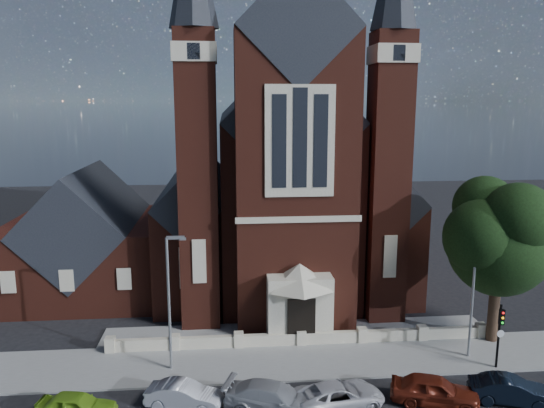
{
  "coord_description": "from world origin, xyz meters",
  "views": [
    {
      "loc": [
        -4.64,
        -24.96,
        15.48
      ],
      "look_at": [
        -1.39,
        12.0,
        8.26
      ],
      "focal_mm": 35.0,
      "sensor_mm": 36.0,
      "label": 1
    }
  ],
  "objects_px": {
    "traffic_signal": "(500,328)",
    "car_dark_red": "(435,390)",
    "car_lime_van": "(77,406)",
    "car_navy": "(511,390)",
    "street_tree": "(503,240)",
    "parish_hall": "(87,244)",
    "car_silver_b": "(274,398)",
    "car_white_suv": "(338,396)",
    "church": "(277,182)",
    "street_lamp_left": "(170,296)",
    "street_lamp_right": "(475,286)",
    "car_silver_a": "(184,395)"
  },
  "relations": [
    {
      "from": "street_lamp_right",
      "to": "car_navy",
      "type": "relative_size",
      "value": 1.93
    },
    {
      "from": "car_navy",
      "to": "car_white_suv",
      "type": "bearing_deg",
      "value": 104.15
    },
    {
      "from": "traffic_signal",
      "to": "car_dark_red",
      "type": "height_order",
      "value": "traffic_signal"
    },
    {
      "from": "street_tree",
      "to": "car_lime_van",
      "type": "xyz_separation_m",
      "value": [
        -24.77,
        -6.16,
        -6.29
      ]
    },
    {
      "from": "street_lamp_right",
      "to": "car_lime_van",
      "type": "bearing_deg",
      "value": -168.7
    },
    {
      "from": "traffic_signal",
      "to": "car_navy",
      "type": "height_order",
      "value": "traffic_signal"
    },
    {
      "from": "street_lamp_left",
      "to": "car_white_suv",
      "type": "xyz_separation_m",
      "value": [
        8.8,
        -4.67,
        -3.93
      ]
    },
    {
      "from": "street_tree",
      "to": "car_silver_b",
      "type": "bearing_deg",
      "value": -156.83
    },
    {
      "from": "street_lamp_right",
      "to": "car_dark_red",
      "type": "bearing_deg",
      "value": -131.26
    },
    {
      "from": "car_lime_van",
      "to": "car_silver_a",
      "type": "xyz_separation_m",
      "value": [
        5.22,
        0.56,
        -0.01
      ]
    },
    {
      "from": "car_silver_a",
      "to": "car_dark_red",
      "type": "xyz_separation_m",
      "value": [
        12.91,
        -0.83,
        0.11
      ]
    },
    {
      "from": "church",
      "to": "car_silver_a",
      "type": "distance_m",
      "value": 25.02
    },
    {
      "from": "church",
      "to": "car_navy",
      "type": "bearing_deg",
      "value": -67.39
    },
    {
      "from": "parish_hall",
      "to": "traffic_signal",
      "type": "distance_m",
      "value": 31.2
    },
    {
      "from": "church",
      "to": "car_silver_b",
      "type": "bearing_deg",
      "value": -95.81
    },
    {
      "from": "church",
      "to": "street_tree",
      "type": "bearing_deg",
      "value": -53.83
    },
    {
      "from": "church",
      "to": "parish_hall",
      "type": "bearing_deg",
      "value": -162.84
    },
    {
      "from": "car_silver_a",
      "to": "car_silver_b",
      "type": "relative_size",
      "value": 0.78
    },
    {
      "from": "parish_hall",
      "to": "car_silver_b",
      "type": "xyz_separation_m",
      "value": [
        13.59,
        -18.71,
        -3.27
      ]
    },
    {
      "from": "street_lamp_left",
      "to": "street_tree",
      "type": "bearing_deg",
      "value": 4.76
    },
    {
      "from": "parish_hall",
      "to": "car_dark_red",
      "type": "relative_size",
      "value": 2.73
    },
    {
      "from": "church",
      "to": "street_tree",
      "type": "relative_size",
      "value": 3.26
    },
    {
      "from": "church",
      "to": "street_lamp_left",
      "type": "distance_m",
      "value": 20.84
    },
    {
      "from": "street_lamp_right",
      "to": "car_silver_a",
      "type": "distance_m",
      "value": 17.92
    },
    {
      "from": "church",
      "to": "car_white_suv",
      "type": "xyz_separation_m",
      "value": [
        0.89,
        -23.61,
        -7.51
      ]
    },
    {
      "from": "street_tree",
      "to": "car_lime_van",
      "type": "height_order",
      "value": "street_tree"
    },
    {
      "from": "street_lamp_left",
      "to": "car_dark_red",
      "type": "height_order",
      "value": "street_lamp_left"
    },
    {
      "from": "parish_hall",
      "to": "street_lamp_left",
      "type": "bearing_deg",
      "value": -59.98
    },
    {
      "from": "church",
      "to": "car_white_suv",
      "type": "height_order",
      "value": "church"
    },
    {
      "from": "street_lamp_right",
      "to": "car_lime_van",
      "type": "relative_size",
      "value": 2.07
    },
    {
      "from": "street_lamp_right",
      "to": "car_dark_red",
      "type": "height_order",
      "value": "street_lamp_right"
    },
    {
      "from": "street_tree",
      "to": "car_navy",
      "type": "xyz_separation_m",
      "value": [
        -2.64,
        -6.68,
        -6.27
      ]
    },
    {
      "from": "car_navy",
      "to": "car_lime_van",
      "type": "bearing_deg",
      "value": 104.69
    },
    {
      "from": "car_lime_van",
      "to": "car_dark_red",
      "type": "bearing_deg",
      "value": -81.32
    },
    {
      "from": "car_lime_van",
      "to": "car_navy",
      "type": "relative_size",
      "value": 0.93
    },
    {
      "from": "car_white_suv",
      "to": "car_navy",
      "type": "bearing_deg",
      "value": -103.83
    },
    {
      "from": "street_tree",
      "to": "parish_hall",
      "type": "bearing_deg",
      "value": 156.74
    },
    {
      "from": "street_lamp_right",
      "to": "car_white_suv",
      "type": "relative_size",
      "value": 1.67
    },
    {
      "from": "traffic_signal",
      "to": "car_dark_red",
      "type": "bearing_deg",
      "value": -148.11
    },
    {
      "from": "parish_hall",
      "to": "car_white_suv",
      "type": "height_order",
      "value": "parish_hall"
    },
    {
      "from": "church",
      "to": "car_silver_a",
      "type": "bearing_deg",
      "value": -106.95
    },
    {
      "from": "parish_hall",
      "to": "car_silver_a",
      "type": "bearing_deg",
      "value": -63.18
    },
    {
      "from": "street_lamp_right",
      "to": "traffic_signal",
      "type": "distance_m",
      "value": 2.71
    },
    {
      "from": "street_lamp_left",
      "to": "car_navy",
      "type": "distance_m",
      "value": 18.96
    },
    {
      "from": "church",
      "to": "parish_hall",
      "type": "distance_m",
      "value": 17.26
    },
    {
      "from": "street_tree",
      "to": "street_lamp_right",
      "type": "height_order",
      "value": "street_tree"
    },
    {
      "from": "car_silver_a",
      "to": "car_dark_red",
      "type": "height_order",
      "value": "car_dark_red"
    },
    {
      "from": "traffic_signal",
      "to": "car_silver_a",
      "type": "distance_m",
      "value": 18.21
    },
    {
      "from": "traffic_signal",
      "to": "street_lamp_right",
      "type": "bearing_deg",
      "value": 120.01
    },
    {
      "from": "car_lime_van",
      "to": "parish_hall",
      "type": "bearing_deg",
      "value": 21.23
    }
  ]
}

